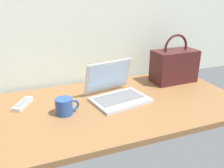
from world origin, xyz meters
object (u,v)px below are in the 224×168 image
object	(u,v)px
handbag	(174,65)
remote_control_near	(23,104)
coffee_mug	(65,106)
laptop	(116,91)

from	to	relation	value
handbag	remote_control_near	bearing A→B (deg)	-178.44
coffee_mug	remote_control_near	bearing A→B (deg)	138.57
remote_control_near	handbag	size ratio (longest dim) A/B	0.49
laptop	coffee_mug	size ratio (longest dim) A/B	2.82
coffee_mug	handbag	xyz separation A→B (m)	(0.80, 0.20, 0.07)
handbag	laptop	bearing A→B (deg)	-165.55
coffee_mug	laptop	bearing A→B (deg)	14.02
remote_control_near	handbag	distance (m)	1.01
laptop	remote_control_near	size ratio (longest dim) A/B	2.17
laptop	coffee_mug	xyz separation A→B (m)	(-0.32, -0.08, -0.00)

